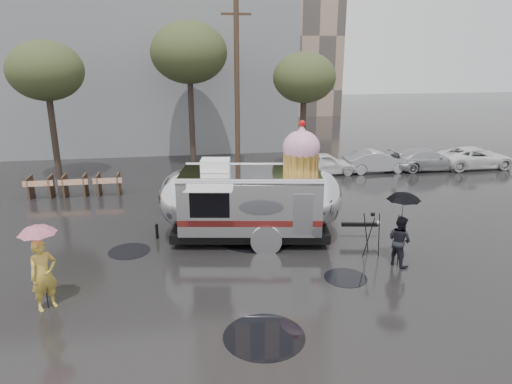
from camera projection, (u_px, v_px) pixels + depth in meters
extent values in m
plane|color=black|center=(209.00, 293.00, 12.59)|extent=(120.00, 120.00, 0.00)
cylinder|color=black|center=(264.00, 336.00, 10.65)|extent=(1.93, 1.93, 0.01)
cylinder|color=black|center=(256.00, 236.00, 16.46)|extent=(2.95, 2.95, 0.01)
cylinder|color=black|center=(129.00, 251.00, 15.23)|extent=(1.38, 1.38, 0.01)
cylinder|color=black|center=(346.00, 278.00, 13.43)|extent=(1.26, 1.26, 0.01)
cube|color=slate|center=(130.00, 51.00, 32.75)|extent=(22.00, 12.00, 13.00)
cylinder|color=#473323|center=(237.00, 88.00, 24.87)|extent=(0.28, 0.28, 9.00)
cube|color=#473323|center=(236.00, 14.00, 23.77)|extent=(1.60, 0.12, 0.12)
cylinder|color=#382D26|center=(53.00, 124.00, 22.95)|extent=(0.32, 0.32, 5.85)
ellipsoid|color=#313B1E|center=(46.00, 71.00, 22.19)|extent=(3.64, 3.64, 2.86)
cylinder|color=#382D26|center=(191.00, 108.00, 25.77)|extent=(0.32, 0.32, 6.75)
ellipsoid|color=#313B1E|center=(189.00, 53.00, 24.89)|extent=(4.20, 4.20, 3.30)
cylinder|color=#382D26|center=(303.00, 122.00, 24.99)|extent=(0.32, 0.32, 5.40)
ellipsoid|color=#313B1E|center=(304.00, 77.00, 24.29)|extent=(3.36, 3.36, 2.64)
cube|color=#473323|center=(31.00, 187.00, 20.75)|extent=(0.08, 0.80, 1.00)
cube|color=#473323|center=(51.00, 186.00, 20.88)|extent=(0.08, 0.80, 1.00)
cube|color=#E5590C|center=(38.00, 184.00, 20.38)|extent=(1.30, 0.04, 0.25)
cube|color=#473323|center=(65.00, 186.00, 20.98)|extent=(0.08, 0.80, 1.00)
cube|color=#473323|center=(86.00, 185.00, 21.11)|extent=(0.08, 0.80, 1.00)
cube|color=#E5590C|center=(73.00, 182.00, 20.61)|extent=(1.30, 0.04, 0.25)
cube|color=#473323|center=(99.00, 184.00, 21.20)|extent=(0.08, 0.80, 1.00)
cube|color=#473323|center=(119.00, 183.00, 21.34)|extent=(0.08, 0.80, 1.00)
cube|color=#E5590C|center=(107.00, 181.00, 20.84)|extent=(1.30, 0.04, 0.25)
imported|color=silver|center=(324.00, 161.00, 24.78)|extent=(4.00, 1.80, 1.40)
imported|color=#B2B2B7|center=(377.00, 160.00, 25.23)|extent=(4.00, 1.80, 1.40)
imported|color=#B2B2B7|center=(427.00, 157.00, 25.68)|extent=(4.20, 1.80, 1.44)
imported|color=silver|center=(476.00, 155.00, 26.13)|extent=(4.40, 1.90, 1.50)
cube|color=silver|center=(250.00, 198.00, 15.86)|extent=(5.08, 3.21, 1.94)
ellipsoid|color=silver|center=(318.00, 198.00, 15.85)|extent=(2.00, 2.71, 1.94)
ellipsoid|color=silver|center=(182.00, 198.00, 15.87)|extent=(2.00, 2.71, 1.94)
cube|color=black|center=(250.00, 228.00, 16.19)|extent=(5.66, 3.00, 0.32)
cylinder|color=black|center=(266.00, 241.00, 15.13)|extent=(0.78, 0.36, 0.75)
cylinder|color=black|center=(265.00, 218.00, 17.25)|extent=(0.78, 0.36, 0.75)
cylinder|color=silver|center=(266.00, 241.00, 14.97)|extent=(1.04, 0.27, 1.03)
cube|color=black|center=(360.00, 224.00, 16.13)|extent=(1.30, 0.34, 0.13)
sphere|color=silver|center=(378.00, 223.00, 16.11)|extent=(0.20, 0.20, 0.17)
cylinder|color=black|center=(157.00, 231.00, 16.23)|extent=(0.12, 0.12, 0.54)
cube|color=#511312|center=(250.00, 224.00, 14.82)|extent=(4.68, 0.80, 0.22)
cube|color=#511312|center=(251.00, 200.00, 17.18)|extent=(4.68, 0.80, 0.22)
cube|color=black|center=(209.00, 205.00, 14.62)|extent=(1.28, 0.24, 0.86)
cube|color=beige|center=(208.00, 191.00, 14.22)|extent=(1.57, 0.77, 0.15)
cube|color=silver|center=(303.00, 215.00, 14.71)|extent=(0.64, 0.13, 1.40)
cube|color=white|center=(215.00, 165.00, 15.52)|extent=(1.07, 0.85, 0.41)
cylinder|color=gold|center=(301.00, 162.00, 15.47)|extent=(1.29, 1.29, 0.65)
ellipsoid|color=#E49FC0|center=(301.00, 147.00, 15.32)|extent=(1.44, 1.44, 1.12)
cone|color=#E49FC0|center=(302.00, 130.00, 15.16)|extent=(0.62, 0.62, 0.43)
sphere|color=red|center=(302.00, 123.00, 15.09)|extent=(0.25, 0.25, 0.22)
imported|color=gold|center=(44.00, 275.00, 11.58)|extent=(0.81, 0.77, 1.88)
imported|color=pink|center=(38.00, 239.00, 11.29)|extent=(1.13, 1.13, 0.77)
cylinder|color=black|center=(44.00, 279.00, 11.62)|extent=(0.02, 0.02, 1.65)
imported|color=black|center=(399.00, 241.00, 14.07)|extent=(0.71, 0.87, 1.59)
imported|color=black|center=(403.00, 205.00, 13.73)|extent=(1.24, 1.24, 0.84)
cylinder|color=black|center=(400.00, 240.00, 14.07)|extent=(0.02, 0.02, 1.65)
cylinder|color=black|center=(379.00, 235.00, 14.74)|extent=(0.09, 0.32, 1.41)
cylinder|color=black|center=(366.00, 233.00, 14.96)|extent=(0.31, 0.12, 1.41)
cylinder|color=black|center=(369.00, 238.00, 14.55)|extent=(0.25, 0.23, 1.41)
cube|color=black|center=(373.00, 214.00, 14.54)|extent=(0.14, 0.12, 0.10)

